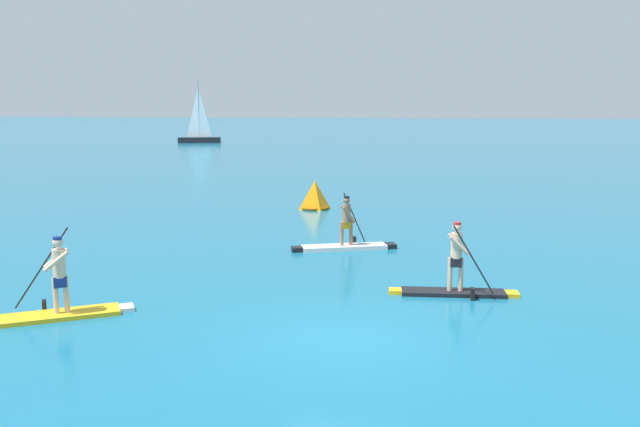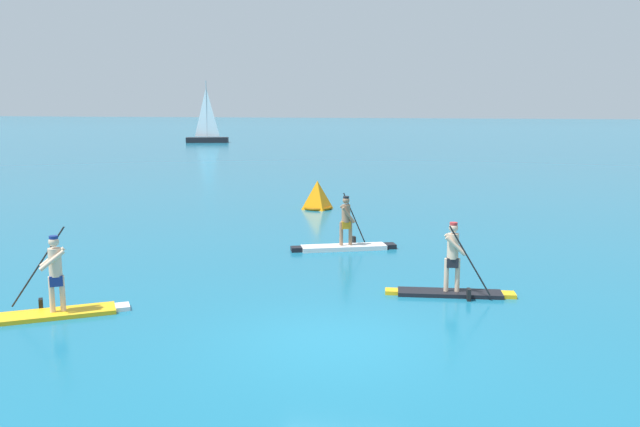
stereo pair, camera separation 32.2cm
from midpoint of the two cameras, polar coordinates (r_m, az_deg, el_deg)
The scene contains 6 objects.
ground at distance 12.55m, azimuth 1.99°, elevation -10.96°, with size 440.00×440.00×0.00m, color #196B8C.
paddleboarder_near_left at distance 14.86m, azimuth -21.37°, elevation -6.83°, with size 2.69×2.09×1.86m.
paddleboarder_mid_center at distance 20.12m, azimuth 2.62°, elevation -2.28°, with size 3.11×1.69×1.70m.
paddleboarder_far_right at distance 15.62m, azimuth 11.91°, elevation -5.44°, with size 3.00×0.93×1.76m.
race_marker_buoy at distance 27.95m, azimuth 0.10°, elevation 1.49°, with size 1.41×1.41×1.21m.
sailboat_left_horizon at distance 79.57m, azimuth -9.61°, elevation 6.77°, with size 5.09×2.84×7.25m.
Camera 2 is at (2.73, -11.45, 4.35)m, focal length 37.02 mm.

